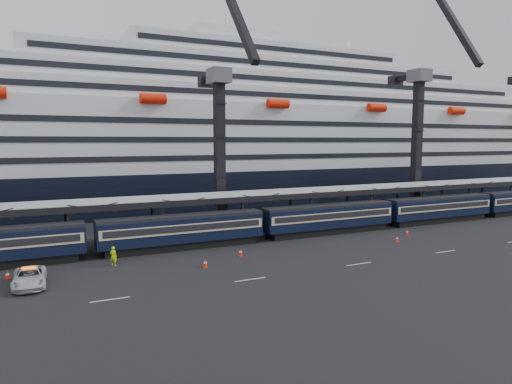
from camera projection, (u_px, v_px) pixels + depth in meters
ground at (431, 243)px, 55.23m from camera, size 260.00×260.00×0.00m
train at (349, 215)px, 61.96m from camera, size 133.05×3.00×4.05m
canopy at (359, 189)px, 67.20m from camera, size 130.00×6.25×5.53m
cruise_ship at (258, 141)px, 94.65m from camera, size 214.09×28.84×34.00m
crane_dark_near at (221, 144)px, 62.02m from camera, size 4.50×17.75×35.08m
crane_dark_mid at (419, 134)px, 75.94m from camera, size 4.50×18.24×39.64m
pickup_truck at (29, 278)px, 38.53m from camera, size 2.73×5.63×1.55m
worker at (113, 256)px, 44.98m from camera, size 0.84×0.78×1.92m
traffic_cone_a at (7, 275)px, 40.64m from camera, size 0.40×0.40×0.81m
traffic_cone_b at (205, 263)px, 44.44m from camera, size 0.44×0.44×0.87m
traffic_cone_c at (240, 252)px, 48.74m from camera, size 0.43×0.43×0.87m
traffic_cone_d at (397, 238)px, 55.76m from camera, size 0.40×0.40×0.80m
traffic_cone_e at (407, 232)px, 59.60m from camera, size 0.43×0.43×0.85m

